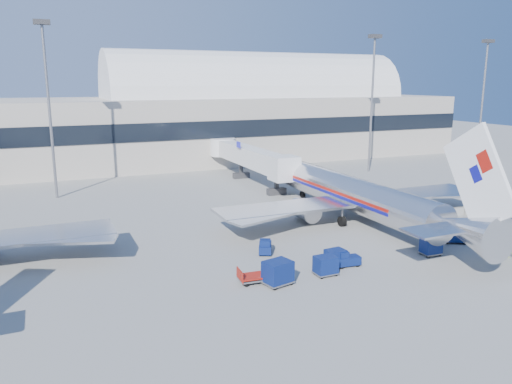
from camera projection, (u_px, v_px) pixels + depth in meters
name	position (u px, v px, depth m)	size (l,w,h in m)	color
ground	(296.00, 245.00, 47.25)	(260.00, 260.00, 0.00)	gray
terminal	(86.00, 124.00, 90.44)	(170.00, 28.15, 21.00)	#B2AA9E
airliner_main	(358.00, 195.00, 54.53)	(32.00, 37.26, 12.07)	silver
jetbridge_near	(246.00, 156.00, 76.94)	(4.40, 27.50, 6.25)	silver
mast_west	(47.00, 84.00, 63.13)	(2.00, 1.20, 22.60)	slate
mast_east	(373.00, 83.00, 82.56)	(2.00, 1.20, 22.60)	slate
mast_far_east	(484.00, 83.00, 92.28)	(2.00, 1.20, 22.60)	slate
barrier_near	(430.00, 215.00, 55.94)	(3.00, 0.55, 0.90)	#9E9E96
barrier_mid	(452.00, 212.00, 57.22)	(3.00, 0.55, 0.90)	#9E9E96
barrier_far	(474.00, 209.00, 58.50)	(3.00, 0.55, 0.90)	#9E9E96
tug_lead	(346.00, 259.00, 41.63)	(2.20, 1.25, 1.37)	#0A194D
tug_right	(452.00, 235.00, 47.74)	(2.88, 2.34, 1.68)	#0A194D
tug_left	(265.00, 247.00, 44.70)	(1.93, 2.43, 1.42)	#0A194D
cart_train_a	(335.00, 258.00, 41.49)	(1.77, 1.41, 1.47)	#0A194D
cart_train_b	(326.00, 265.00, 39.64)	(1.81, 1.40, 1.57)	#0A194D
cart_train_c	(278.00, 272.00, 37.71)	(2.46, 2.09, 1.89)	#0A194D
cart_solo_near	(431.00, 246.00, 44.27)	(1.77, 1.38, 1.51)	#0A194D
cart_solo_far	(500.00, 234.00, 47.76)	(2.10, 1.76, 1.63)	#0A194D
cart_open_red	(253.00, 277.00, 38.24)	(2.31, 1.71, 0.59)	slate
ramp_worker	(512.00, 247.00, 43.60)	(0.70, 0.46, 1.92)	#ACE017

